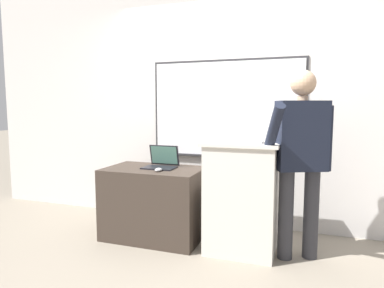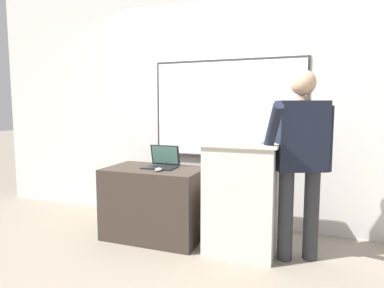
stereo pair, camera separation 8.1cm
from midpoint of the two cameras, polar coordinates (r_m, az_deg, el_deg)
The scene contains 9 objects.
ground_plane at distance 3.10m, azimuth -0.17°, elevation -19.34°, with size 30.00×30.00×0.00m, color gray.
back_wall at distance 3.89m, azimuth 5.47°, elevation 7.90°, with size 6.40×0.17×2.91m.
lectern_podium at distance 3.20m, azimuth 7.54°, elevation -8.73°, with size 0.68×0.52×1.03m.
side_desk at distance 3.57m, azimuth -6.97°, elevation -9.72°, with size 0.98×0.60×0.72m.
person_presenter at distance 3.07m, azimuth 16.94°, elevation -1.29°, with size 0.59×0.66×1.65m.
laptop at distance 3.52m, azimuth -5.70°, elevation -2.85°, with size 0.32×0.27×0.22m.
wireless_keyboard at distance 3.04m, azimuth 7.38°, elevation 0.46°, with size 0.39×0.14×0.02m.
computer_mouse_by_laptop at distance 3.31m, azimuth -6.33°, elevation -4.28°, with size 0.06×0.10×0.03m.
computer_mouse_by_keyboard at distance 3.00m, azimuth 12.01°, elevation 0.42°, with size 0.06×0.10×0.03m.
Camera 1 is at (0.89, -2.65, 1.35)m, focal length 32.00 mm.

